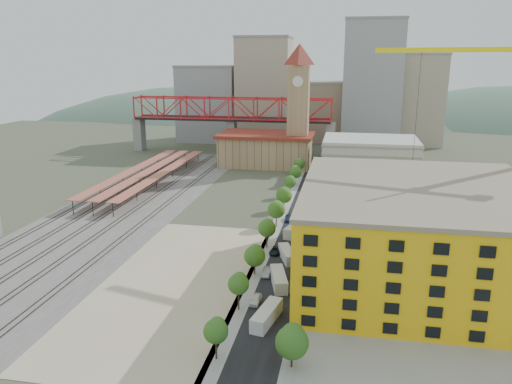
% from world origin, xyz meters
% --- Properties ---
extents(ground, '(400.00, 400.00, 0.00)m').
position_xyz_m(ground, '(0.00, 0.00, 0.00)').
color(ground, '#474C38').
rests_on(ground, ground).
extents(ballast_strip, '(36.00, 165.00, 0.06)m').
position_xyz_m(ballast_strip, '(-36.00, 17.50, 0.03)').
color(ballast_strip, '#605E59').
rests_on(ballast_strip, ground).
extents(dirt_lot, '(28.00, 67.00, 0.06)m').
position_xyz_m(dirt_lot, '(-4.00, -31.50, 0.03)').
color(dirt_lot, tan).
rests_on(dirt_lot, ground).
extents(street_asphalt, '(12.00, 170.00, 0.06)m').
position_xyz_m(street_asphalt, '(16.00, 15.00, 0.03)').
color(street_asphalt, black).
rests_on(street_asphalt, ground).
extents(sidewalk_west, '(3.00, 170.00, 0.04)m').
position_xyz_m(sidewalk_west, '(10.50, 15.00, 0.02)').
color(sidewalk_west, gray).
rests_on(sidewalk_west, ground).
extents(sidewalk_east, '(3.00, 170.00, 0.04)m').
position_xyz_m(sidewalk_east, '(21.50, 15.00, 0.02)').
color(sidewalk_east, gray).
rests_on(sidewalk_east, ground).
extents(construction_pad, '(50.00, 90.00, 0.06)m').
position_xyz_m(construction_pad, '(45.00, -20.00, 0.03)').
color(construction_pad, gray).
rests_on(construction_pad, ground).
extents(rail_tracks, '(26.56, 160.00, 0.18)m').
position_xyz_m(rail_tracks, '(-37.80, 17.50, 0.15)').
color(rail_tracks, '#382B23').
rests_on(rail_tracks, ground).
extents(platform_canopies, '(16.00, 80.00, 4.12)m').
position_xyz_m(platform_canopies, '(-41.00, 45.00, 3.99)').
color(platform_canopies, '#BA5C47').
rests_on(platform_canopies, ground).
extents(station_hall, '(38.00, 24.00, 13.10)m').
position_xyz_m(station_hall, '(-5.00, 82.00, 6.67)').
color(station_hall, tan).
rests_on(station_hall, ground).
extents(clock_tower, '(12.00, 12.00, 52.00)m').
position_xyz_m(clock_tower, '(8.00, 79.99, 28.70)').
color(clock_tower, tan).
rests_on(clock_tower, ground).
extents(parking_garage, '(34.00, 26.00, 14.00)m').
position_xyz_m(parking_garage, '(36.00, 70.00, 7.00)').
color(parking_garage, silver).
rests_on(parking_garage, ground).
extents(truss_bridge, '(94.00, 9.60, 25.60)m').
position_xyz_m(truss_bridge, '(-25.00, 105.00, 18.86)').
color(truss_bridge, gray).
rests_on(truss_bridge, ground).
extents(construction_building, '(44.60, 50.60, 18.80)m').
position_xyz_m(construction_building, '(42.00, -20.00, 9.41)').
color(construction_building, yellow).
rests_on(construction_building, ground).
extents(street_trees, '(15.40, 124.40, 8.00)m').
position_xyz_m(street_trees, '(16.00, 5.00, 0.00)').
color(street_trees, '#32631D').
rests_on(street_trees, ground).
extents(skyline, '(133.00, 46.00, 60.00)m').
position_xyz_m(skyline, '(7.47, 142.31, 22.81)').
color(skyline, '#9EA0A3').
rests_on(skyline, ground).
extents(distant_hills, '(647.00, 264.00, 227.00)m').
position_xyz_m(distant_hills, '(45.28, 260.00, -79.54)').
color(distant_hills, '#4C6B59').
rests_on(distant_hills, ground).
extents(site_trailer_a, '(4.28, 9.54, 2.53)m').
position_xyz_m(site_trailer_a, '(16.00, -43.32, 1.26)').
color(site_trailer_a, silver).
rests_on(site_trailer_a, ground).
extents(site_trailer_b, '(4.74, 9.62, 2.55)m').
position_xyz_m(site_trailer_b, '(16.00, -29.15, 1.27)').
color(site_trailer_b, silver).
rests_on(site_trailer_b, ground).
extents(site_trailer_c, '(5.08, 8.94, 2.38)m').
position_xyz_m(site_trailer_c, '(16.00, -16.13, 1.19)').
color(site_trailer_c, silver).
rests_on(site_trailer_c, ground).
extents(site_trailer_d, '(5.09, 10.15, 2.69)m').
position_xyz_m(site_trailer_d, '(16.00, 0.20, 1.34)').
color(site_trailer_d, silver).
rests_on(site_trailer_d, ground).
extents(car_0, '(1.91, 4.30, 1.44)m').
position_xyz_m(car_0, '(13.00, -37.21, 0.72)').
color(car_0, white).
rests_on(car_0, ground).
extents(car_1, '(1.59, 4.42, 1.45)m').
position_xyz_m(car_1, '(13.00, -25.03, 0.72)').
color(car_1, '#9B9BA0').
rests_on(car_1, ground).
extents(car_2, '(2.65, 4.90, 1.30)m').
position_xyz_m(car_2, '(13.00, -13.05, 0.65)').
color(car_2, black).
rests_on(car_2, ground).
extents(car_3, '(2.53, 4.73, 1.30)m').
position_xyz_m(car_3, '(13.00, 10.65, 0.65)').
color(car_3, navy).
rests_on(car_3, ground).
extents(car_4, '(2.46, 4.80, 1.56)m').
position_xyz_m(car_4, '(19.00, -30.78, 0.78)').
color(car_4, '#B8B8B8').
rests_on(car_4, ground).
extents(car_5, '(1.91, 4.67, 1.50)m').
position_xyz_m(car_5, '(19.00, -13.15, 0.75)').
color(car_5, '#A9A9AF').
rests_on(car_5, ground).
extents(car_6, '(2.44, 5.19, 1.43)m').
position_xyz_m(car_6, '(19.00, -2.34, 0.72)').
color(car_6, black).
rests_on(car_6, ground).
extents(car_7, '(2.60, 5.27, 1.47)m').
position_xyz_m(car_7, '(19.00, 38.68, 0.74)').
color(car_7, navy).
rests_on(car_7, ground).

